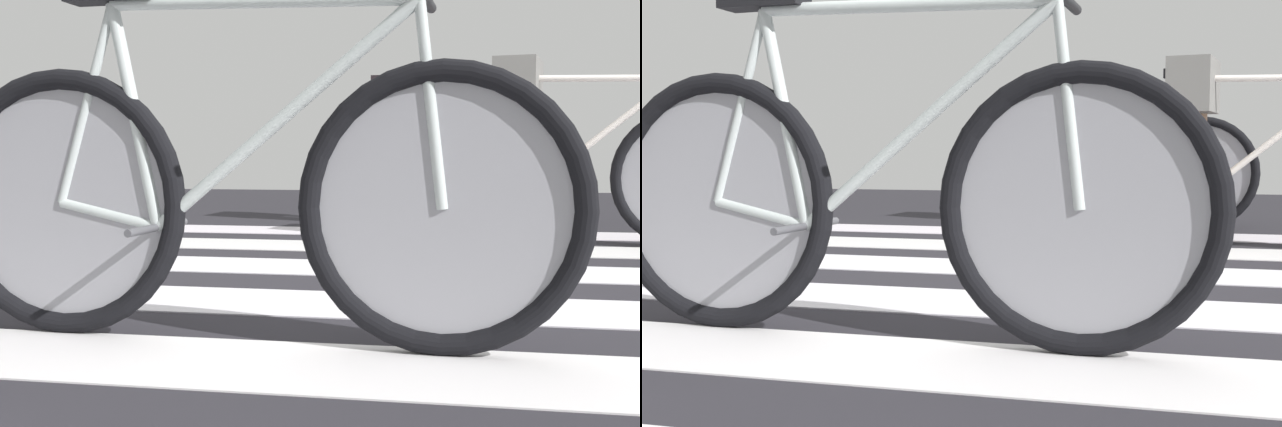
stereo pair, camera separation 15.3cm
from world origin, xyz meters
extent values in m
cube|color=#26242A|center=(0.00, 0.00, 0.01)|extent=(18.00, 14.00, 0.02)
cube|color=silver|center=(-0.01, -0.97, 0.02)|extent=(5.20, 0.44, 0.00)
cube|color=silver|center=(0.15, -0.21, 0.02)|extent=(5.20, 0.44, 0.00)
cube|color=silver|center=(-0.12, 0.58, 0.02)|extent=(5.20, 0.44, 0.00)
cube|color=silver|center=(0.00, 1.32, 0.02)|extent=(5.20, 0.44, 0.00)
cube|color=silver|center=(-0.02, 2.08, 0.02)|extent=(5.20, 0.44, 0.00)
torus|color=black|center=(-0.64, -0.75, 0.38)|extent=(0.72, 0.10, 0.72)
torus|color=black|center=(0.37, -0.81, 0.38)|extent=(0.72, 0.10, 0.72)
cylinder|color=gray|center=(-0.64, -0.75, 0.38)|extent=(0.61, 0.04, 0.61)
cylinder|color=gray|center=(0.37, -0.81, 0.38)|extent=(0.61, 0.04, 0.61)
cylinder|color=#B4BEBD|center=(-0.08, -0.78, 0.89)|extent=(0.80, 0.08, 0.05)
cylinder|color=#B4BEBD|center=(-0.02, -0.79, 0.60)|extent=(0.70, 0.08, 0.59)
cylinder|color=#B4BEBD|center=(-0.42, -0.76, 0.61)|extent=(0.16, 0.04, 0.59)
cylinder|color=#B4BEBD|center=(-0.50, -0.76, 0.35)|extent=(0.29, 0.04, 0.09)
cylinder|color=#B4BEBD|center=(-0.56, -0.75, 0.64)|extent=(0.19, 0.04, 0.53)
cylinder|color=#B4BEBD|center=(0.34, -0.81, 0.63)|extent=(0.09, 0.03, 0.50)
cylinder|color=#4C4C51|center=(-0.36, -0.76, 0.32)|extent=(0.04, 0.34, 0.02)
torus|color=black|center=(0.50, 1.72, 0.38)|extent=(0.72, 0.18, 0.72)
cylinder|color=gray|center=(0.50, 1.72, 0.38)|extent=(0.60, 0.11, 0.61)
cylinder|color=white|center=(1.05, 1.63, 0.89)|extent=(0.80, 0.17, 0.05)
cylinder|color=white|center=(1.11, 1.62, 0.60)|extent=(0.70, 0.15, 0.59)
cylinder|color=white|center=(0.71, 1.69, 0.61)|extent=(0.16, 0.06, 0.59)
cylinder|color=white|center=(0.64, 1.70, 0.35)|extent=(0.29, 0.08, 0.09)
cylinder|color=white|center=(0.58, 1.71, 0.64)|extent=(0.19, 0.06, 0.53)
cube|color=black|center=(0.66, 1.70, 0.93)|extent=(0.25, 0.13, 0.05)
cylinder|color=#4C4C51|center=(0.77, 1.68, 0.32)|extent=(0.08, 0.34, 0.02)
cylinder|color=tan|center=(0.71, 1.83, 0.51)|extent=(0.11, 0.11, 0.89)
cylinder|color=tan|center=(0.66, 1.55, 0.51)|extent=(0.11, 0.11, 0.89)
cube|color=slate|center=(0.68, 1.69, 0.86)|extent=(0.29, 0.44, 0.28)
cube|color=black|center=(0.78, 1.82, 0.06)|extent=(0.27, 0.14, 0.07)
cube|color=black|center=(0.73, 1.54, 0.06)|extent=(0.27, 0.14, 0.07)
torus|color=black|center=(-0.26, 2.67, 0.38)|extent=(0.72, 0.13, 0.72)
torus|color=black|center=(0.76, 2.57, 0.38)|extent=(0.72, 0.13, 0.72)
cylinder|color=gray|center=(-0.26, 2.67, 0.38)|extent=(0.60, 0.07, 0.61)
cylinder|color=gray|center=(0.76, 2.57, 0.38)|extent=(0.60, 0.07, 0.61)
cylinder|color=#2C8A45|center=(0.30, 2.61, 0.89)|extent=(0.80, 0.12, 0.05)
cylinder|color=#2C8A45|center=(0.36, 2.61, 0.60)|extent=(0.70, 0.11, 0.59)
cylinder|color=#2C8A45|center=(-0.04, 2.65, 0.61)|extent=(0.16, 0.05, 0.59)
cylinder|color=#2C8A45|center=(-0.12, 2.66, 0.35)|extent=(0.29, 0.06, 0.09)
cylinder|color=#2C8A45|center=(-0.18, 2.66, 0.64)|extent=(0.19, 0.04, 0.53)
cylinder|color=#2C8A45|center=(0.73, 2.57, 0.63)|extent=(0.09, 0.04, 0.50)
cube|color=black|center=(-0.10, 2.66, 0.93)|extent=(0.25, 0.11, 0.05)
cylinder|color=black|center=(0.70, 2.57, 0.90)|extent=(0.08, 0.52, 0.03)
cylinder|color=#4C4C51|center=(0.02, 2.64, 0.32)|extent=(0.05, 0.34, 0.02)
cylinder|color=brown|center=(-0.05, 2.79, 0.51)|extent=(0.11, 0.11, 0.89)
cylinder|color=brown|center=(-0.08, 2.51, 0.51)|extent=(0.11, 0.11, 0.89)
cube|color=black|center=(-0.07, 2.65, 0.86)|extent=(0.26, 0.43, 0.28)
cube|color=#283543|center=(0.02, 2.78, 0.06)|extent=(0.27, 0.13, 0.07)
cube|color=#283543|center=(-0.01, 2.51, 0.06)|extent=(0.27, 0.13, 0.07)
camera|label=1|loc=(0.44, -2.75, 0.52)|focal=45.19mm
camera|label=2|loc=(0.59, -2.75, 0.52)|focal=45.19mm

